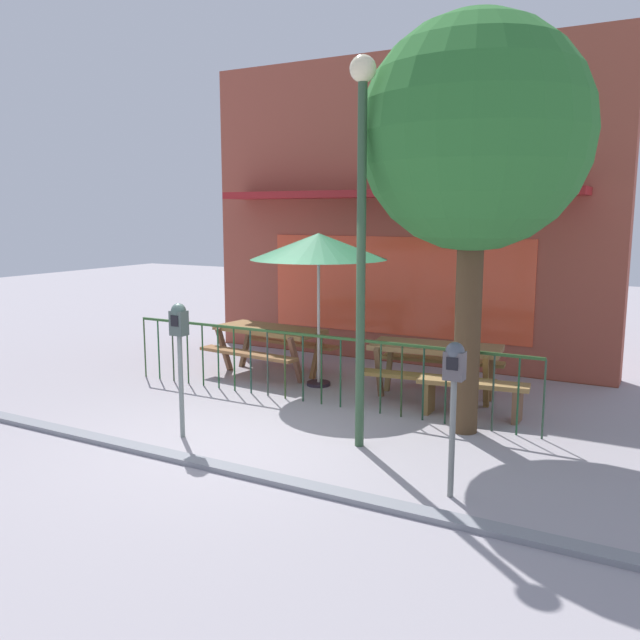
% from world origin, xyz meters
% --- Properties ---
extents(ground, '(40.00, 40.00, 0.00)m').
position_xyz_m(ground, '(0.00, 0.00, 0.00)').
color(ground, '#9D969D').
extents(pub_storefront, '(7.32, 1.24, 5.27)m').
position_xyz_m(pub_storefront, '(0.00, 4.85, 2.62)').
color(pub_storefront, '#5C2814').
rests_on(pub_storefront, ground).
extents(patio_fence_front, '(6.17, 0.04, 0.97)m').
position_xyz_m(patio_fence_front, '(0.00, 1.72, 0.66)').
color(patio_fence_front, '#285023').
rests_on(patio_fence_front, ground).
extents(picnic_table_left, '(1.93, 1.54, 0.79)m').
position_xyz_m(picnic_table_left, '(-1.41, 2.81, 0.61)').
color(picnic_table_left, olive).
rests_on(picnic_table_left, ground).
extents(picnic_table_right, '(1.96, 1.59, 0.79)m').
position_xyz_m(picnic_table_right, '(1.41, 2.74, 0.61)').
color(picnic_table_right, olive).
rests_on(picnic_table_right, ground).
extents(patio_umbrella, '(2.03, 2.03, 2.31)m').
position_xyz_m(patio_umbrella, '(-0.38, 2.59, 2.10)').
color(patio_umbrella, '#281D28').
rests_on(patio_umbrella, ground).
extents(patio_bench, '(1.43, 0.51, 0.48)m').
position_xyz_m(patio_bench, '(2.12, 2.14, 0.35)').
color(patio_bench, '#9C7642').
rests_on(patio_bench, ground).
extents(parking_meter_near, '(0.18, 0.17, 1.46)m').
position_xyz_m(parking_meter_near, '(2.63, -0.32, 1.13)').
color(parking_meter_near, slate).
rests_on(parking_meter_near, ground).
extents(parking_meter_far, '(0.18, 0.17, 1.59)m').
position_xyz_m(parking_meter_far, '(-0.64, -0.23, 1.22)').
color(parking_meter_far, slate).
rests_on(parking_meter_far, ground).
extents(street_tree, '(2.63, 2.63, 4.79)m').
position_xyz_m(street_tree, '(2.20, 1.56, 3.44)').
color(street_tree, '#4D3722').
rests_on(street_tree, ground).
extents(street_lamp, '(0.28, 0.28, 4.21)m').
position_xyz_m(street_lamp, '(1.30, 0.50, 2.72)').
color(street_lamp, '#2F4D31').
rests_on(street_lamp, ground).
extents(curb_edge, '(10.25, 0.20, 0.11)m').
position_xyz_m(curb_edge, '(0.00, -0.83, 0.00)').
color(curb_edge, gray).
rests_on(curb_edge, ground).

